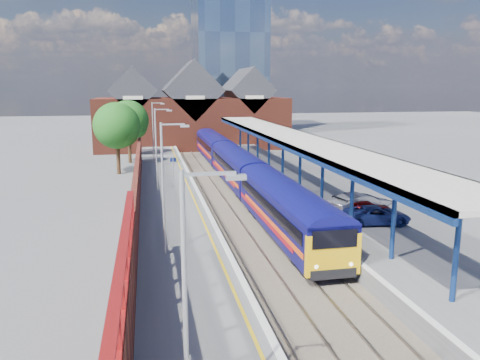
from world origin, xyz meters
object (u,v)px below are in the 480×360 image
object	(u,v)px
parked_car_red	(364,208)
parked_car_blue	(377,215)
lamp_post_d	(154,128)
train	(224,154)
parked_car_silver	(361,204)
lamp_post_a	(191,299)
parked_car_dark	(366,203)
lamp_post_b	(165,181)
lamp_post_c	(158,144)
platform_sign	(173,166)

from	to	relation	value
parked_car_red	parked_car_blue	distance (m)	1.59
lamp_post_d	train	bearing A→B (deg)	-20.60
lamp_post_d	parked_car_silver	xyz separation A→B (m)	(13.61, -26.67, -3.24)
lamp_post_a	parked_car_dark	size ratio (longest dim) A/B	1.48
parked_car_silver	lamp_post_a	bearing A→B (deg)	130.49
parked_car_blue	parked_car_silver	bearing A→B (deg)	8.30
parked_car_red	lamp_post_d	bearing A→B (deg)	34.92
train	parked_car_silver	distance (m)	24.41
train	lamp_post_b	size ratio (longest dim) A/B	9.41
lamp_post_a	parked_car_blue	size ratio (longest dim) A/B	1.63
lamp_post_b	parked_car_blue	xyz separation A→B (m)	(13.60, 2.97, -3.40)
lamp_post_c	parked_car_silver	bearing A→B (deg)	-38.10
lamp_post_a	lamp_post_d	bearing A→B (deg)	90.00
lamp_post_c	platform_sign	distance (m)	3.34
train	parked_car_silver	size ratio (longest dim) A/B	14.45
platform_sign	parked_car_silver	bearing A→B (deg)	-45.97
parked_car_red	lamp_post_a	bearing A→B (deg)	152.73
parked_car_red	parked_car_dark	distance (m)	1.22
lamp_post_b	parked_car_dark	world-z (taller)	lamp_post_b
lamp_post_a	lamp_post_d	size ratio (longest dim) A/B	1.00
lamp_post_c	lamp_post_d	world-z (taller)	same
lamp_post_c	parked_car_dark	size ratio (longest dim) A/B	1.48
lamp_post_b	lamp_post_d	world-z (taller)	same
lamp_post_a	lamp_post_c	distance (m)	30.00
parked_car_red	parked_car_blue	xyz separation A→B (m)	(0.11, -1.59, -0.05)
train	lamp_post_c	world-z (taller)	lamp_post_c
platform_sign	parked_car_blue	xyz separation A→B (m)	(12.24, -15.03, -1.10)
lamp_post_b	parked_car_silver	xyz separation A→B (m)	(13.61, 5.33, -3.24)
train	parked_car_dark	distance (m)	24.26
lamp_post_b	lamp_post_c	size ratio (longest dim) A/B	1.00
platform_sign	parked_car_silver	world-z (taller)	platform_sign
lamp_post_a	platform_sign	size ratio (longest dim) A/B	2.80
parked_car_blue	train	bearing A→B (deg)	20.98
lamp_post_d	parked_car_blue	xyz separation A→B (m)	(13.60, -29.03, -3.40)
lamp_post_a	parked_car_red	xyz separation A→B (m)	(13.49, 18.56, -3.35)
train	parked_car_blue	xyz separation A→B (m)	(5.75, -26.08, -0.53)
parked_car_red	parked_car_blue	size ratio (longest dim) A/B	0.88
lamp_post_d	parked_car_dark	xyz separation A→B (m)	(14.11, -26.39, -3.30)
lamp_post_d	parked_car_dark	bearing A→B (deg)	-61.88
lamp_post_b	train	bearing A→B (deg)	74.87
platform_sign	parked_car_blue	size ratio (longest dim) A/B	0.58
train	lamp_post_b	bearing A→B (deg)	-105.13
platform_sign	parked_car_dark	size ratio (longest dim) A/B	0.53
parked_car_silver	lamp_post_b	bearing A→B (deg)	97.02
lamp_post_a	parked_car_red	distance (m)	23.19
lamp_post_d	parked_car_silver	size ratio (longest dim) A/B	1.53
lamp_post_c	parked_car_red	distance (m)	18.00
parked_car_dark	parked_car_blue	distance (m)	2.69
lamp_post_b	parked_car_silver	bearing A→B (deg)	21.37
lamp_post_b	lamp_post_c	bearing A→B (deg)	90.00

